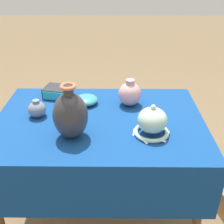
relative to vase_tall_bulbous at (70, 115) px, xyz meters
The scene contains 8 objects.
ground_plane 0.89m from the vase_tall_bulbous, 53.28° to the left, with size 14.00×14.00×0.00m, color brown.
display_table 0.28m from the vase_tall_bulbous, 49.28° to the left, with size 1.16×0.80×0.74m.
vase_tall_bulbous is the anchor object (origin of this frame).
vase_dome_bell 0.41m from the vase_tall_bulbous, ahead, with size 0.19×0.19×0.17m.
mosaic_tile_box 0.49m from the vase_tall_bulbous, 108.90° to the left, with size 0.18×0.16×0.06m.
jar_round_slate 0.30m from the vase_tall_bulbous, 138.32° to the left, with size 0.10×0.10×0.10m.
bowl_shallow_teal 0.37m from the vase_tall_bulbous, 83.54° to the left, with size 0.14×0.14×0.05m, color teal.
jar_round_rose 0.46m from the vase_tall_bulbous, 48.43° to the left, with size 0.14×0.14×0.16m.
Camera 1 is at (0.08, -1.34, 1.54)m, focal length 45.00 mm.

